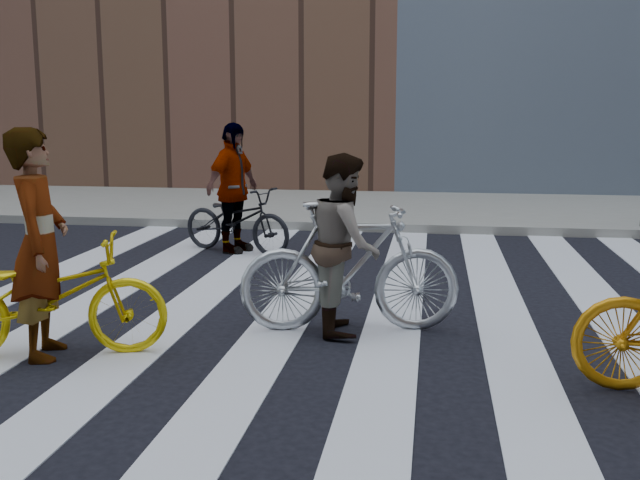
% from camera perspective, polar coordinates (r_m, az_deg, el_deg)
% --- Properties ---
extents(ground, '(100.00, 100.00, 0.00)m').
position_cam_1_polar(ground, '(7.95, 1.78, -5.34)').
color(ground, black).
rests_on(ground, ground).
extents(sidewalk_far, '(100.00, 5.00, 0.15)m').
position_cam_1_polar(sidewalk_far, '(15.27, 5.17, 2.39)').
color(sidewalk_far, gray).
rests_on(sidewalk_far, ground).
extents(zebra_crosswalk, '(8.25, 10.00, 0.01)m').
position_cam_1_polar(zebra_crosswalk, '(7.94, 1.78, -5.30)').
color(zebra_crosswalk, silver).
rests_on(zebra_crosswalk, ground).
extents(bike_yellow_left, '(2.10, 1.22, 1.04)m').
position_cam_1_polar(bike_yellow_left, '(6.79, -19.99, -4.10)').
color(bike_yellow_left, yellow).
rests_on(bike_yellow_left, ground).
extents(bike_silver_mid, '(2.15, 0.93, 1.25)m').
position_cam_1_polar(bike_silver_mid, '(7.07, 2.28, -2.07)').
color(bike_silver_mid, '#B3B8BE').
rests_on(bike_silver_mid, ground).
extents(bike_dark_rear, '(1.95, 1.28, 0.97)m').
position_cam_1_polar(bike_dark_rear, '(11.02, -6.37, 1.53)').
color(bike_dark_rear, black).
rests_on(bike_dark_rear, ground).
extents(rider_left, '(0.65, 0.82, 1.95)m').
position_cam_1_polar(rider_left, '(6.72, -20.59, -0.30)').
color(rider_left, slate).
rests_on(rider_left, ground).
extents(rider_mid, '(0.77, 0.92, 1.70)m').
position_cam_1_polar(rider_mid, '(7.03, 1.89, -0.28)').
color(rider_mid, slate).
rests_on(rider_mid, ground).
extents(rider_rear, '(0.84, 1.20, 1.90)m').
position_cam_1_polar(rider_rear, '(10.98, -6.67, 3.94)').
color(rider_rear, slate).
rests_on(rider_rear, ground).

